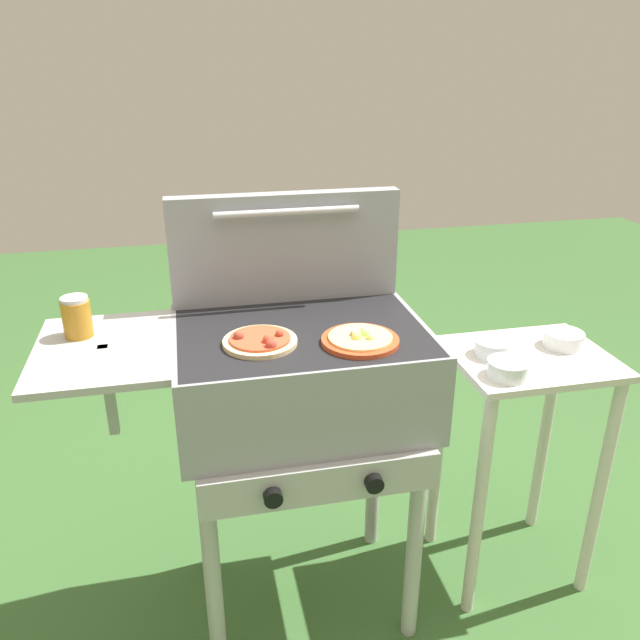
{
  "coord_description": "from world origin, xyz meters",
  "views": [
    {
      "loc": [
        -0.27,
        -1.44,
        1.55
      ],
      "look_at": [
        0.05,
        0.0,
        0.92
      ],
      "focal_mm": 35.71,
      "sensor_mm": 36.0,
      "label": 1
    }
  ],
  "objects_px": {
    "pizza_cheese": "(360,339)",
    "topping_bowl_far": "(563,340)",
    "pizza_pepperoni": "(260,341)",
    "sauce_jar": "(77,317)",
    "prep_table": "(522,421)",
    "topping_bowl_middle": "(508,369)",
    "grill": "(296,380)",
    "topping_bowl_near": "(493,348)"
  },
  "relations": [
    {
      "from": "prep_table",
      "to": "topping_bowl_middle",
      "type": "height_order",
      "value": "topping_bowl_middle"
    },
    {
      "from": "pizza_cheese",
      "to": "prep_table",
      "type": "xyz_separation_m",
      "value": [
        0.54,
        0.11,
        -0.37
      ]
    },
    {
      "from": "grill",
      "to": "sauce_jar",
      "type": "bearing_deg",
      "value": 171.35
    },
    {
      "from": "grill",
      "to": "sauce_jar",
      "type": "distance_m",
      "value": 0.57
    },
    {
      "from": "topping_bowl_near",
      "to": "topping_bowl_middle",
      "type": "bearing_deg",
      "value": -99.83
    },
    {
      "from": "grill",
      "to": "topping_bowl_middle",
      "type": "height_order",
      "value": "grill"
    },
    {
      "from": "pizza_cheese",
      "to": "topping_bowl_far",
      "type": "xyz_separation_m",
      "value": [
        0.65,
        0.14,
        -0.13
      ]
    },
    {
      "from": "pizza_pepperoni",
      "to": "prep_table",
      "type": "xyz_separation_m",
      "value": [
        0.77,
        0.07,
        -0.37
      ]
    },
    {
      "from": "pizza_pepperoni",
      "to": "topping_bowl_near",
      "type": "xyz_separation_m",
      "value": [
        0.66,
        0.09,
        -0.13
      ]
    },
    {
      "from": "topping_bowl_far",
      "to": "pizza_pepperoni",
      "type": "bearing_deg",
      "value": -173.46
    },
    {
      "from": "sauce_jar",
      "to": "pizza_pepperoni",
      "type": "bearing_deg",
      "value": -18.66
    },
    {
      "from": "topping_bowl_middle",
      "to": "pizza_pepperoni",
      "type": "bearing_deg",
      "value": 176.98
    },
    {
      "from": "pizza_pepperoni",
      "to": "topping_bowl_near",
      "type": "relative_size",
      "value": 1.67
    },
    {
      "from": "pizza_pepperoni",
      "to": "sauce_jar",
      "type": "bearing_deg",
      "value": 161.34
    },
    {
      "from": "grill",
      "to": "sauce_jar",
      "type": "xyz_separation_m",
      "value": [
        -0.53,
        0.08,
        0.19
      ]
    },
    {
      "from": "grill",
      "to": "pizza_cheese",
      "type": "xyz_separation_m",
      "value": [
        0.14,
        -0.11,
        0.15
      ]
    },
    {
      "from": "topping_bowl_far",
      "to": "topping_bowl_middle",
      "type": "height_order",
      "value": "same"
    },
    {
      "from": "grill",
      "to": "prep_table",
      "type": "distance_m",
      "value": 0.71
    },
    {
      "from": "grill",
      "to": "topping_bowl_middle",
      "type": "xyz_separation_m",
      "value": [
        0.55,
        -0.1,
        0.02
      ]
    },
    {
      "from": "sauce_jar",
      "to": "prep_table",
      "type": "xyz_separation_m",
      "value": [
        1.2,
        -0.08,
        -0.41
      ]
    },
    {
      "from": "topping_bowl_near",
      "to": "topping_bowl_far",
      "type": "relative_size",
      "value": 0.94
    },
    {
      "from": "sauce_jar",
      "to": "prep_table",
      "type": "relative_size",
      "value": 0.14
    },
    {
      "from": "prep_table",
      "to": "topping_bowl_near",
      "type": "height_order",
      "value": "topping_bowl_near"
    },
    {
      "from": "prep_table",
      "to": "topping_bowl_far",
      "type": "distance_m",
      "value": 0.27
    },
    {
      "from": "grill",
      "to": "pizza_cheese",
      "type": "relative_size",
      "value": 5.11
    },
    {
      "from": "grill",
      "to": "prep_table",
      "type": "xyz_separation_m",
      "value": [
        0.67,
        0.0,
        -0.22
      ]
    },
    {
      "from": "sauce_jar",
      "to": "prep_table",
      "type": "height_order",
      "value": "sauce_jar"
    },
    {
      "from": "topping_bowl_middle",
      "to": "pizza_cheese",
      "type": "bearing_deg",
      "value": -178.82
    },
    {
      "from": "prep_table",
      "to": "sauce_jar",
      "type": "bearing_deg",
      "value": 176.4
    },
    {
      "from": "grill",
      "to": "sauce_jar",
      "type": "relative_size",
      "value": 9.38
    },
    {
      "from": "pizza_cheese",
      "to": "grill",
      "type": "bearing_deg",
      "value": 142.33
    },
    {
      "from": "prep_table",
      "to": "topping_bowl_far",
      "type": "relative_size",
      "value": 6.66
    },
    {
      "from": "pizza_pepperoni",
      "to": "topping_bowl_far",
      "type": "height_order",
      "value": "pizza_pepperoni"
    },
    {
      "from": "prep_table",
      "to": "topping_bowl_far",
      "type": "height_order",
      "value": "topping_bowl_far"
    },
    {
      "from": "grill",
      "to": "prep_table",
      "type": "relative_size",
      "value": 1.27
    },
    {
      "from": "pizza_cheese",
      "to": "topping_bowl_far",
      "type": "height_order",
      "value": "pizza_cheese"
    },
    {
      "from": "pizza_pepperoni",
      "to": "sauce_jar",
      "type": "height_order",
      "value": "sauce_jar"
    },
    {
      "from": "topping_bowl_near",
      "to": "topping_bowl_middle",
      "type": "height_order",
      "value": "same"
    },
    {
      "from": "prep_table",
      "to": "topping_bowl_far",
      "type": "bearing_deg",
      "value": 15.56
    },
    {
      "from": "topping_bowl_near",
      "to": "topping_bowl_far",
      "type": "bearing_deg",
      "value": 2.45
    },
    {
      "from": "sauce_jar",
      "to": "prep_table",
      "type": "bearing_deg",
      "value": -3.6
    },
    {
      "from": "pizza_pepperoni",
      "to": "topping_bowl_middle",
      "type": "distance_m",
      "value": 0.66
    }
  ]
}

